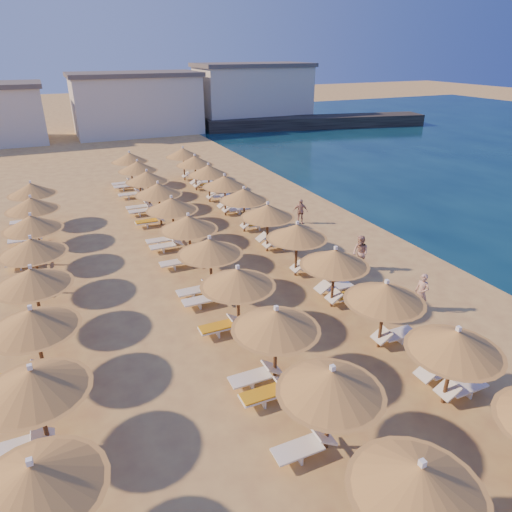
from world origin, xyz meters
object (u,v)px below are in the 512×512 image
parasol_row_east (281,221)px  beachgoer_c (300,211)px  parasol_row_west (199,235)px  jetty (317,122)px  beachgoer_b (360,253)px  beachgoer_a (422,292)px

parasol_row_east → beachgoer_c: parasol_row_east is taller
parasol_row_west → jetty: bearing=52.0°
beachgoer_c → beachgoer_b: size_ratio=0.87×
jetty → beachgoer_c: beachgoer_c is taller
jetty → parasol_row_east: 43.57m
jetty → parasol_row_east: size_ratio=0.79×
parasol_row_west → beachgoer_a: 10.01m
jetty → parasol_row_east: (-24.09, -36.27, 1.49)m
beachgoer_a → beachgoer_c: bearing=161.8°
parasol_row_east → jetty: bearing=56.4°
beachgoer_a → parasol_row_east: bearing=-169.3°
parasol_row_east → beachgoer_c: size_ratio=24.23×
beachgoer_a → beachgoer_b: 4.18m
parasol_row_east → parasol_row_west: size_ratio=1.00×
beachgoer_c → beachgoer_b: 6.97m
jetty → parasol_row_west: parasol_row_west is taller
parasol_row_east → beachgoer_b: bearing=-36.4°
parasol_row_east → beachgoer_b: (3.16, -2.33, -1.35)m
parasol_row_east → beachgoer_b: 4.15m
jetty → beachgoer_b: size_ratio=16.85×
jetty → parasol_row_west: bearing=-116.3°
beachgoer_b → parasol_row_east: bearing=-127.5°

